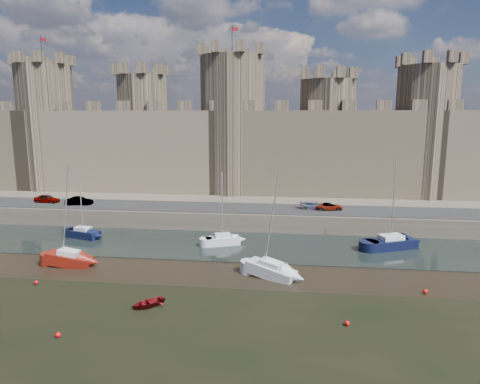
{
  "coord_description": "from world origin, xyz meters",
  "views": [
    {
      "loc": [
        12.24,
        -25.88,
        15.86
      ],
      "look_at": [
        6.46,
        22.0,
        7.1
      ],
      "focal_mm": 32.0,
      "sensor_mm": 36.0,
      "label": 1
    }
  ],
  "objects_px": {
    "sailboat_4": "(69,258)",
    "sailboat_5": "(271,270)",
    "sailboat_1": "(83,233)",
    "sailboat_3": "(391,243)",
    "sailboat_2": "(222,239)",
    "car_1": "(79,201)",
    "car_2": "(314,206)",
    "car_0": "(47,199)",
    "car_3": "(329,207)"
  },
  "relations": [
    {
      "from": "car_1",
      "to": "sailboat_4",
      "type": "relative_size",
      "value": 0.36
    },
    {
      "from": "car_0",
      "to": "sailboat_5",
      "type": "height_order",
      "value": "sailboat_5"
    },
    {
      "from": "car_1",
      "to": "sailboat_2",
      "type": "distance_m",
      "value": 24.98
    },
    {
      "from": "sailboat_2",
      "to": "sailboat_4",
      "type": "bearing_deg",
      "value": -170.6
    },
    {
      "from": "car_1",
      "to": "sailboat_1",
      "type": "relative_size",
      "value": 0.43
    },
    {
      "from": "sailboat_2",
      "to": "sailboat_5",
      "type": "relative_size",
      "value": 0.84
    },
    {
      "from": "sailboat_5",
      "to": "sailboat_2",
      "type": "bearing_deg",
      "value": 147.95
    },
    {
      "from": "car_1",
      "to": "sailboat_4",
      "type": "bearing_deg",
      "value": -163.11
    },
    {
      "from": "sailboat_3",
      "to": "sailboat_1",
      "type": "bearing_deg",
      "value": 157.23
    },
    {
      "from": "car_2",
      "to": "sailboat_3",
      "type": "relative_size",
      "value": 0.37
    },
    {
      "from": "car_2",
      "to": "sailboat_3",
      "type": "bearing_deg",
      "value": -132.17
    },
    {
      "from": "car_1",
      "to": "sailboat_3",
      "type": "bearing_deg",
      "value": -107.83
    },
    {
      "from": "sailboat_4",
      "to": "car_2",
      "type": "bearing_deg",
      "value": 37.36
    },
    {
      "from": "sailboat_1",
      "to": "sailboat_5",
      "type": "relative_size",
      "value": 0.85
    },
    {
      "from": "car_0",
      "to": "car_3",
      "type": "relative_size",
      "value": 0.99
    },
    {
      "from": "car_0",
      "to": "sailboat_2",
      "type": "xyz_separation_m",
      "value": [
        28.86,
        -10.19,
        -2.41
      ]
    },
    {
      "from": "car_2",
      "to": "sailboat_4",
      "type": "xyz_separation_m",
      "value": [
        -26.56,
        -19.37,
        -2.28
      ]
    },
    {
      "from": "sailboat_3",
      "to": "sailboat_5",
      "type": "height_order",
      "value": "sailboat_5"
    },
    {
      "from": "car_3",
      "to": "sailboat_4",
      "type": "relative_size",
      "value": 0.35
    },
    {
      "from": "car_2",
      "to": "car_3",
      "type": "xyz_separation_m",
      "value": [
        2.13,
        -0.15,
        -0.03
      ]
    },
    {
      "from": "sailboat_1",
      "to": "car_2",
      "type": "bearing_deg",
      "value": 34.28
    },
    {
      "from": "sailboat_1",
      "to": "sailboat_4",
      "type": "relative_size",
      "value": 0.82
    },
    {
      "from": "sailboat_3",
      "to": "sailboat_5",
      "type": "xyz_separation_m",
      "value": [
        -13.8,
        -10.68,
        -0.05
      ]
    },
    {
      "from": "sailboat_4",
      "to": "sailboat_5",
      "type": "bearing_deg",
      "value": -0.61
    },
    {
      "from": "sailboat_3",
      "to": "car_2",
      "type": "bearing_deg",
      "value": 109.92
    },
    {
      "from": "car_2",
      "to": "sailboat_1",
      "type": "height_order",
      "value": "sailboat_1"
    },
    {
      "from": "sailboat_2",
      "to": "sailboat_5",
      "type": "height_order",
      "value": "sailboat_5"
    },
    {
      "from": "car_2",
      "to": "sailboat_5",
      "type": "bearing_deg",
      "value": 170.8
    },
    {
      "from": "sailboat_4",
      "to": "car_0",
      "type": "bearing_deg",
      "value": 126.94
    },
    {
      "from": "sailboat_1",
      "to": "sailboat_2",
      "type": "xyz_separation_m",
      "value": [
        18.49,
        -0.87,
        0.01
      ]
    },
    {
      "from": "sailboat_1",
      "to": "sailboat_4",
      "type": "distance_m",
      "value": 10.51
    },
    {
      "from": "car_3",
      "to": "sailboat_3",
      "type": "bearing_deg",
      "value": -152.81
    },
    {
      "from": "car_0",
      "to": "sailboat_1",
      "type": "bearing_deg",
      "value": -125.88
    },
    {
      "from": "car_1",
      "to": "sailboat_1",
      "type": "height_order",
      "value": "sailboat_1"
    },
    {
      "from": "sailboat_2",
      "to": "sailboat_3",
      "type": "bearing_deg",
      "value": -19.08
    },
    {
      "from": "sailboat_1",
      "to": "sailboat_3",
      "type": "distance_m",
      "value": 38.71
    },
    {
      "from": "car_2",
      "to": "sailboat_1",
      "type": "distance_m",
      "value": 31.56
    },
    {
      "from": "car_0",
      "to": "car_1",
      "type": "xyz_separation_m",
      "value": [
        5.73,
        -1.06,
        -0.01
      ]
    },
    {
      "from": "car_0",
      "to": "sailboat_4",
      "type": "distance_m",
      "value": 23.82
    },
    {
      "from": "sailboat_1",
      "to": "sailboat_4",
      "type": "xyz_separation_m",
      "value": [
        3.46,
        -9.93,
        0.05
      ]
    },
    {
      "from": "car_2",
      "to": "sailboat_5",
      "type": "relative_size",
      "value": 0.37
    },
    {
      "from": "sailboat_2",
      "to": "car_1",
      "type": "bearing_deg",
      "value": 136.76
    },
    {
      "from": "sailboat_1",
      "to": "sailboat_3",
      "type": "height_order",
      "value": "sailboat_3"
    },
    {
      "from": "car_1",
      "to": "car_3",
      "type": "xyz_separation_m",
      "value": [
        36.79,
        1.03,
        -0.1
      ]
    },
    {
      "from": "car_1",
      "to": "sailboat_1",
      "type": "distance_m",
      "value": 9.78
    },
    {
      "from": "car_2",
      "to": "sailboat_2",
      "type": "distance_m",
      "value": 15.65
    },
    {
      "from": "car_3",
      "to": "sailboat_4",
      "type": "bearing_deg",
      "value": 115.65
    },
    {
      "from": "sailboat_2",
      "to": "sailboat_4",
      "type": "distance_m",
      "value": 17.55
    },
    {
      "from": "car_2",
      "to": "sailboat_3",
      "type": "height_order",
      "value": "sailboat_3"
    },
    {
      "from": "car_2",
      "to": "car_0",
      "type": "bearing_deg",
      "value": 95.24
    }
  ]
}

